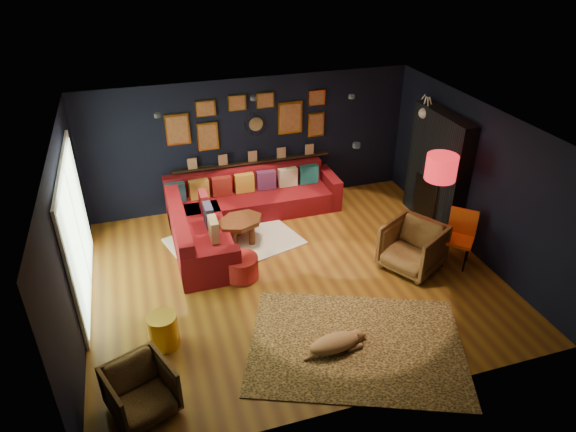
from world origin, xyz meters
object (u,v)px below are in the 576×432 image
object	(u,v)px
sectional	(233,213)
armchair_left	(140,389)
pouf	(241,267)
floor_lamp	(441,171)
coffee_table	(240,224)
dog	(335,341)
gold_stool	(163,331)
orange_chair	(460,233)
armchair_right	(413,245)

from	to	relation	value
sectional	armchair_left	world-z (taller)	sectional
pouf	armchair_left	size ratio (longest dim) A/B	0.77
floor_lamp	coffee_table	bearing A→B (deg)	156.95
coffee_table	dog	size ratio (longest dim) A/B	1.07
coffee_table	gold_stool	world-z (taller)	gold_stool
gold_stool	floor_lamp	distance (m)	4.97
pouf	gold_stool	size ratio (longest dim) A/B	1.10
coffee_table	orange_chair	distance (m)	3.82
sectional	armchair_right	bearing A→B (deg)	-40.20
coffee_table	orange_chair	size ratio (longest dim) A/B	1.12
armchair_left	gold_stool	world-z (taller)	armchair_left
pouf	gold_stool	distance (m)	1.82
orange_chair	gold_stool	bearing A→B (deg)	-130.11
orange_chair	sectional	bearing A→B (deg)	-169.79
pouf	orange_chair	xyz separation A→B (m)	(3.64, -0.64, 0.36)
gold_stool	armchair_right	bearing A→B (deg)	8.61
orange_chair	floor_lamp	size ratio (longest dim) A/B	0.52
armchair_right	floor_lamp	bearing A→B (deg)	90.81
orange_chair	dog	xyz separation A→B (m)	(-2.80, -1.36, -0.40)
armchair_left	floor_lamp	world-z (taller)	floor_lamp
floor_lamp	armchair_left	bearing A→B (deg)	-158.49
sectional	floor_lamp	distance (m)	3.84
coffee_table	pouf	distance (m)	1.11
floor_lamp	dog	distance (m)	3.36
armchair_left	orange_chair	bearing A→B (deg)	-4.93
coffee_table	pouf	size ratio (longest dim) A/B	1.92
sectional	pouf	xyz separation A→B (m)	(-0.22, -1.61, -0.11)
sectional	coffee_table	size ratio (longest dim) A/B	3.15
coffee_table	floor_lamp	world-z (taller)	floor_lamp
pouf	orange_chair	size ratio (longest dim) A/B	0.58
dog	coffee_table	bearing A→B (deg)	95.50
pouf	armchair_left	xyz separation A→B (m)	(-1.71, -2.24, 0.15)
pouf	gold_stool	bearing A→B (deg)	-138.65
coffee_table	gold_stool	distance (m)	2.78
armchair_left	orange_chair	world-z (taller)	orange_chair
armchair_left	dog	bearing A→B (deg)	-16.20
gold_stool	floor_lamp	xyz separation A→B (m)	(4.70, 0.95, 1.32)
sectional	coffee_table	xyz separation A→B (m)	(0.01, -0.54, 0.06)
armchair_right	gold_stool	distance (m)	4.22
floor_lamp	dog	world-z (taller)	floor_lamp
sectional	orange_chair	size ratio (longest dim) A/B	3.51
orange_chair	floor_lamp	bearing A→B (deg)	171.89
gold_stool	orange_chair	world-z (taller)	orange_chair
coffee_table	gold_stool	size ratio (longest dim) A/B	2.12
pouf	orange_chair	distance (m)	3.72
pouf	dog	bearing A→B (deg)	-67.21
coffee_table	armchair_left	bearing A→B (deg)	-120.51
orange_chair	pouf	bearing A→B (deg)	-146.44
armchair_right	orange_chair	size ratio (longest dim) A/B	0.93
floor_lamp	armchair_right	bearing A→B (deg)	-149.21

